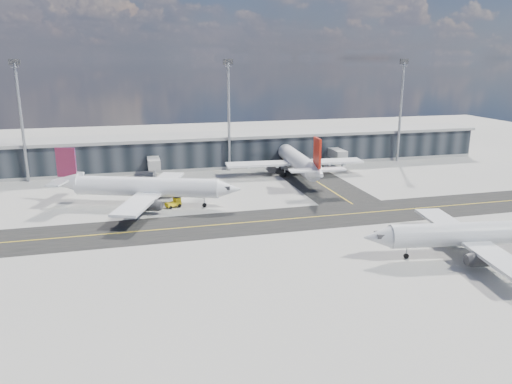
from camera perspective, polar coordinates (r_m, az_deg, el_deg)
ground at (r=89.23m, az=3.24°, el=-3.98°), size 300.00×300.00×0.00m
taxiway_lanes at (r=100.10m, az=3.50°, el=-1.85°), size 180.00×63.00×0.03m
terminal_concourse at (r=139.91m, az=-3.62°, el=4.73°), size 152.00×19.80×8.80m
floodlight_masts at (r=131.55m, az=-3.13°, el=9.15°), size 102.50×0.70×28.90m
airliner_af at (r=103.37m, az=-12.67°, el=0.56°), size 38.00×32.85×11.64m
airliner_redtail at (r=126.84m, az=4.66°, el=3.64°), size 35.72×41.87×12.40m
airliner_near at (r=82.44m, az=24.22°, el=-4.38°), size 35.81×30.66×10.62m
baggage_tug at (r=101.59m, az=-9.31°, el=-1.21°), size 3.41×2.67×1.93m
service_van at (r=134.00m, az=3.73°, el=2.77°), size 3.77×5.12×1.29m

